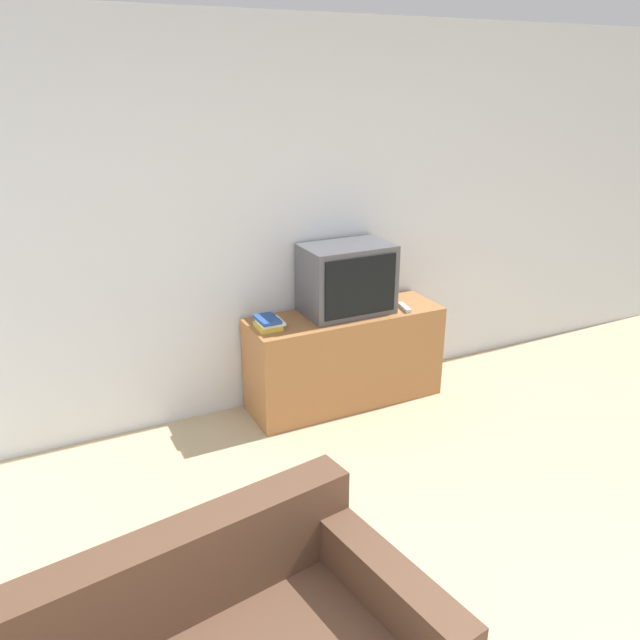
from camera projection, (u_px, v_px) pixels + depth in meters
wall_back at (224, 229)px, 4.05m from camera, size 9.00×0.06×2.60m
tv_stand at (345, 358)px, 4.48m from camera, size 1.40×0.46×0.68m
television at (347, 279)px, 4.30m from camera, size 0.61×0.40×0.48m
book_stack at (269, 323)px, 4.08m from camera, size 0.17×0.20×0.08m
remote_on_stand at (405, 307)px, 4.43m from camera, size 0.08×0.18×0.02m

